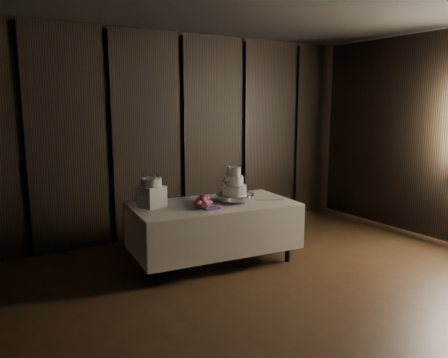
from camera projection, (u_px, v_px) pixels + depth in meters
The scene contains 8 objects.
room at pixel (370, 160), 3.64m from camera, with size 6.08×7.08×3.08m.
display_table at pixel (214, 230), 5.43m from camera, with size 2.08×1.23×0.76m.
cake_stand at pixel (235, 198), 5.48m from camera, with size 0.48×0.48×0.09m, color silver.
wedding_cake at pixel (234, 184), 5.42m from camera, with size 0.33×0.29×0.35m.
bouquet at pixel (203, 202), 5.12m from camera, with size 0.30×0.40×0.19m, color #B45350, non-canonical shape.
box_pedestal at pixel (152, 197), 5.15m from camera, with size 0.26×0.26×0.25m, color white.
small_cake at pixel (151, 182), 5.12m from camera, with size 0.24×0.24×0.10m, color white.
cake_knife at pixel (266, 200), 5.51m from camera, with size 0.37×0.02×0.01m, color silver.
Camera 1 is at (-2.91, -2.46, 1.96)m, focal length 35.00 mm.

